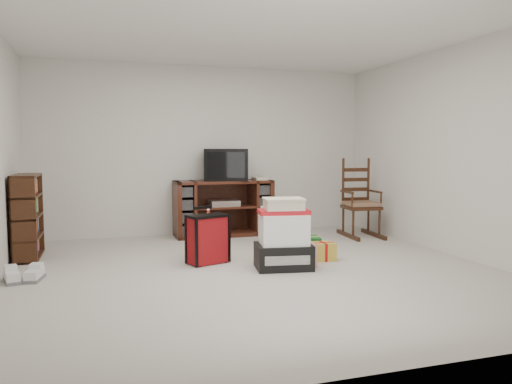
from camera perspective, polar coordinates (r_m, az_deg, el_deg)
room at (r=5.12m, az=-0.08°, el=4.70°), size 5.01×5.01×2.51m
tv_stand at (r=7.36m, az=-3.75°, el=-1.82°), size 1.43×0.52×0.81m
bookshelf at (r=6.40m, az=-24.64°, el=-2.69°), size 0.27×0.80×0.98m
rocking_chair at (r=7.45m, az=11.71°, el=-1.86°), size 0.54×0.82×1.18m
gift_pile at (r=5.32m, az=3.17°, el=-5.33°), size 0.65×0.51×0.74m
red_suitcase at (r=5.57m, az=-5.53°, el=-5.35°), size 0.47×0.35×0.64m
stocking at (r=5.58m, az=1.96°, el=-4.83°), size 0.31×0.16×0.65m
teddy_bear at (r=5.64m, az=1.85°, el=-6.40°), size 0.25×0.22×0.36m
santa_figurine at (r=6.37m, az=1.32°, el=-4.49°), size 0.29×0.27×0.59m
mrs_claus_figurine at (r=5.91m, az=-5.45°, el=-5.38°), size 0.27×0.26×0.56m
sneaker_pair at (r=5.34m, az=-25.06°, el=-8.68°), size 0.39×0.33×0.11m
gift_cluster at (r=5.82m, az=6.01°, el=-6.31°), size 0.59×0.91×0.27m
crt_television at (r=7.32m, az=-3.44°, el=3.14°), size 0.72×0.59×0.46m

